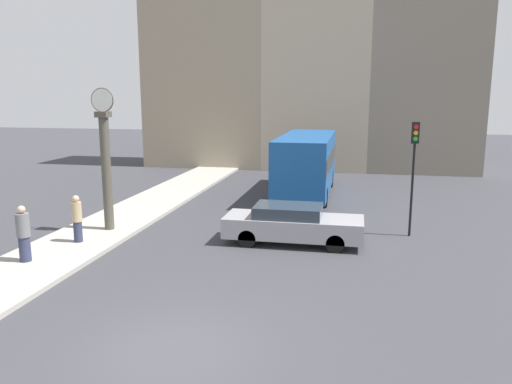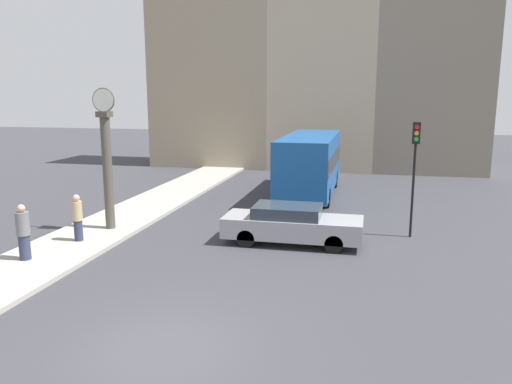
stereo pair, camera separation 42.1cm
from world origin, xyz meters
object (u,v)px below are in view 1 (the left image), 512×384
at_px(pedestrian_grey_jacket, 23,234).
at_px(pedestrian_tan_coat, 77,219).
at_px(bus_distant, 307,161).
at_px(traffic_light_far, 414,156).
at_px(sedan_car, 292,224).
at_px(street_clock, 106,163).

xyz_separation_m(pedestrian_grey_jacket, pedestrian_tan_coat, (0.47, 2.16, -0.04)).
xyz_separation_m(bus_distant, pedestrian_tan_coat, (-6.76, -10.27, -0.79)).
relative_size(bus_distant, traffic_light_far, 1.99).
xyz_separation_m(sedan_car, street_clock, (-6.90, 0.01, 1.96)).
xyz_separation_m(traffic_light_far, street_clock, (-11.00, -1.77, -0.30)).
distance_m(pedestrian_grey_jacket, pedestrian_tan_coat, 2.21).
bearing_deg(pedestrian_grey_jacket, sedan_car, 26.97).
distance_m(traffic_light_far, street_clock, 11.14).
xyz_separation_m(bus_distant, street_clock, (-6.51, -8.54, 0.91)).
distance_m(street_clock, pedestrian_grey_jacket, 4.30).
xyz_separation_m(bus_distant, traffic_light_far, (4.49, -6.76, 1.21)).
relative_size(sedan_car, traffic_light_far, 1.15).
bearing_deg(pedestrian_tan_coat, pedestrian_grey_jacket, -102.41).
bearing_deg(traffic_light_far, bus_distant, 123.57).
bearing_deg(pedestrian_grey_jacket, street_clock, 79.41).
bearing_deg(street_clock, bus_distant, 52.68).
relative_size(street_clock, pedestrian_grey_jacket, 3.02).
relative_size(sedan_car, pedestrian_grey_jacket, 2.77).
bearing_deg(pedestrian_grey_jacket, pedestrian_tan_coat, 77.59).
height_order(traffic_light_far, street_clock, street_clock).
xyz_separation_m(sedan_car, bus_distant, (-0.39, 8.55, 1.05)).
bearing_deg(sedan_car, bus_distant, 92.63).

